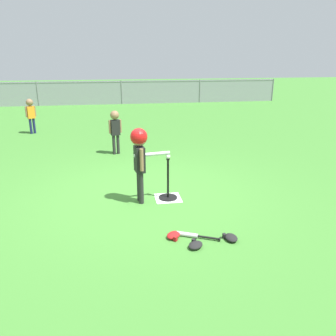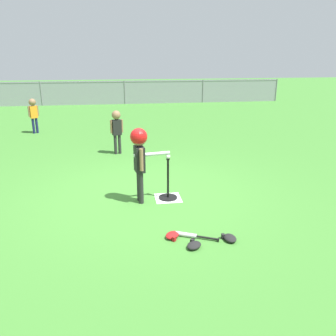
{
  "view_description": "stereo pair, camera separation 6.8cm",
  "coord_description": "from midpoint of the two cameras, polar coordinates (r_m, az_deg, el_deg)",
  "views": [
    {
      "loc": [
        -0.49,
        -5.57,
        2.36
      ],
      "look_at": [
        0.38,
        -0.21,
        0.55
      ],
      "focal_mm": 36.5,
      "sensor_mm": 36.0,
      "label": 1
    },
    {
      "loc": [
        -0.43,
        -5.58,
        2.36
      ],
      "look_at": [
        0.38,
        -0.21,
        0.55
      ],
      "focal_mm": 36.5,
      "sensor_mm": 36.0,
      "label": 2
    }
  ],
  "objects": [
    {
      "name": "spare_bat_silver",
      "position": [
        4.72,
        4.2,
        -11.16
      ],
      "size": [
        0.57,
        0.31,
        0.06
      ],
      "color": "silver",
      "rests_on": "ground_plane"
    },
    {
      "name": "glove_near_bats",
      "position": [
        4.5,
        4.8,
        -12.72
      ],
      "size": [
        0.27,
        0.27,
        0.07
      ],
      "color": "black",
      "rests_on": "ground_plane"
    },
    {
      "name": "fielder_deep_center",
      "position": [
        11.49,
        -21.42,
        8.83
      ],
      "size": [
        0.28,
        0.22,
        1.08
      ],
      "color": "#191E4C",
      "rests_on": "ground_plane"
    },
    {
      "name": "ground_plane",
      "position": [
        6.07,
        -3.5,
        -4.47
      ],
      "size": [
        60.0,
        60.0,
        0.0
      ],
      "primitive_type": "plane",
      "color": "#3D7A2D"
    },
    {
      "name": "batting_tee",
      "position": [
        5.88,
        0.33,
        -4.02
      ],
      "size": [
        0.32,
        0.32,
        0.72
      ],
      "color": "black",
      "rests_on": "ground_plane"
    },
    {
      "name": "glove_by_plate",
      "position": [
        4.72,
        10.67,
        -11.42
      ],
      "size": [
        0.18,
        0.23,
        0.07
      ],
      "color": "black",
      "rests_on": "ground_plane"
    },
    {
      "name": "glove_tossed_aside",
      "position": [
        4.7,
        1.15,
        -11.17
      ],
      "size": [
        0.27,
        0.27,
        0.07
      ],
      "color": "#B21919",
      "rests_on": "ground_plane"
    },
    {
      "name": "batter_child",
      "position": [
        5.5,
        -4.42,
        2.97
      ],
      "size": [
        0.65,
        0.36,
        1.26
      ],
      "color": "#262626",
      "rests_on": "ground_plane"
    },
    {
      "name": "baseball_on_tee",
      "position": [
        5.66,
        0.34,
        1.94
      ],
      "size": [
        0.07,
        0.07,
        0.07
      ],
      "primitive_type": "sphere",
      "color": "white",
      "rests_on": "batting_tee"
    },
    {
      "name": "outfield_fence",
      "position": [
        17.53,
        -7.14,
        12.56
      ],
      "size": [
        16.06,
        0.06,
        1.15
      ],
      "color": "slate",
      "rests_on": "ground_plane"
    },
    {
      "name": "fielder_deep_left",
      "position": [
        8.48,
        -8.34,
        6.9
      ],
      "size": [
        0.31,
        0.21,
        1.08
      ],
      "color": "#262626",
      "rests_on": "ground_plane"
    },
    {
      "name": "home_plate",
      "position": [
        5.92,
        0.33,
        -5.02
      ],
      "size": [
        0.44,
        0.44,
        0.01
      ],
      "primitive_type": "cube",
      "color": "white",
      "rests_on": "ground_plane"
    }
  ]
}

